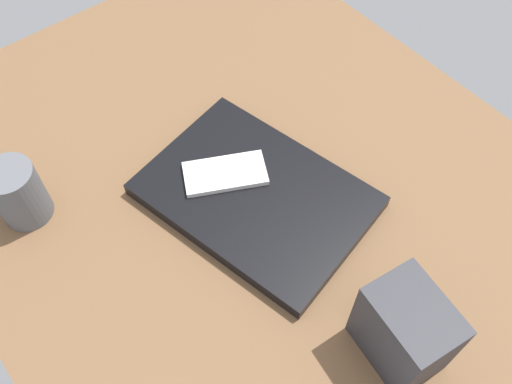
# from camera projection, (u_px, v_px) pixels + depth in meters

# --- Properties ---
(desk_surface) EXTENTS (1.20, 0.80, 0.03)m
(desk_surface) POSITION_uv_depth(u_px,v_px,m) (293.00, 232.00, 0.80)
(desk_surface) COLOR brown
(desk_surface) RESTS_ON ground
(laptop_closed) EXTENTS (0.35, 0.28, 0.02)m
(laptop_closed) POSITION_uv_depth(u_px,v_px,m) (256.00, 196.00, 0.80)
(laptop_closed) COLOR black
(laptop_closed) RESTS_ON desk_surface
(cell_phone_on_laptop) EXTENTS (0.11, 0.13, 0.01)m
(cell_phone_on_laptop) POSITION_uv_depth(u_px,v_px,m) (225.00, 173.00, 0.80)
(cell_phone_on_laptop) COLOR silver
(cell_phone_on_laptop) RESTS_ON laptop_closed
(pen_cup) EXTENTS (0.07, 0.07, 0.09)m
(pen_cup) POSITION_uv_depth(u_px,v_px,m) (18.00, 193.00, 0.76)
(pen_cup) COLOR #595B60
(pen_cup) RESTS_ON desk_surface
(desk_organizer) EXTENTS (0.11, 0.09, 0.12)m
(desk_organizer) POSITION_uv_depth(u_px,v_px,m) (405.00, 330.00, 0.64)
(desk_organizer) COLOR #2D2D33
(desk_organizer) RESTS_ON desk_surface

